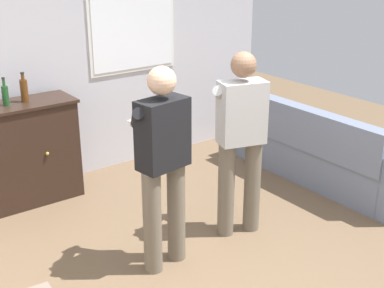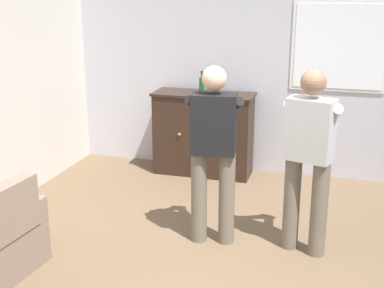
{
  "view_description": "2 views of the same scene",
  "coord_description": "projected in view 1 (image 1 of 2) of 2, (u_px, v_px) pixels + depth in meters",
  "views": [
    {
      "loc": [
        -2.35,
        -2.73,
        2.53
      ],
      "look_at": [
        -0.23,
        0.13,
        1.18
      ],
      "focal_mm": 50.0,
      "sensor_mm": 36.0,
      "label": 1
    },
    {
      "loc": [
        0.86,
        -4.01,
        2.38
      ],
      "look_at": [
        -0.36,
        0.18,
        1.05
      ],
      "focal_mm": 50.0,
      "sensor_mm": 36.0,
      "label": 2
    }
  ],
  "objects": [
    {
      "name": "bottle_wine_green",
      "position": [
        24.0,
        90.0,
        5.2
      ],
      "size": [
        0.07,
        0.07,
        0.3
      ],
      "color": "#593314",
      "rests_on": "sideboard_cabinet"
    },
    {
      "name": "couch",
      "position": [
        317.0,
        152.0,
        5.91
      ],
      "size": [
        0.57,
        2.26,
        0.87
      ],
      "color": "slate",
      "rests_on": "ground"
    },
    {
      "name": "person_standing_right",
      "position": [
        241.0,
        136.0,
        4.67
      ],
      "size": [
        0.53,
        0.52,
        1.68
      ],
      "color": "#6B6051",
      "rests_on": "ground"
    },
    {
      "name": "wall_back_with_window",
      "position": [
        72.0,
        52.0,
        5.76
      ],
      "size": [
        5.2,
        0.15,
        2.8
      ],
      "color": "silver",
      "rests_on": "ground"
    },
    {
      "name": "ground",
      "position": [
        225.0,
        280.0,
        4.26
      ],
      "size": [
        10.4,
        10.4,
        0.0
      ],
      "primitive_type": "plane",
      "color": "brown"
    },
    {
      "name": "person_standing_left",
      "position": [
        162.0,
        160.0,
        4.16
      ],
      "size": [
        0.55,
        0.5,
        1.68
      ],
      "color": "#6B6051",
      "rests_on": "ground"
    },
    {
      "name": "bottle_liquor_amber",
      "position": [
        5.0,
        95.0,
        5.09
      ],
      "size": [
        0.06,
        0.06,
        0.28
      ],
      "color": "#1E4C23",
      "rests_on": "sideboard_cabinet"
    },
    {
      "name": "sideboard_cabinet",
      "position": [
        15.0,
        155.0,
        5.34
      ],
      "size": [
        1.26,
        0.49,
        1.05
      ],
      "color": "black",
      "rests_on": "ground"
    }
  ]
}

